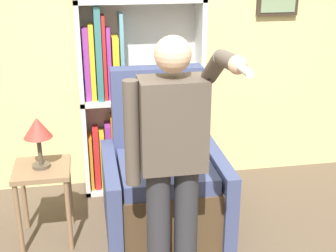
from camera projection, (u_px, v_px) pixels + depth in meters
name	position (u px, v px, depth m)	size (l,w,h in m)	color
wall_back	(152.00, 32.00, 4.07)	(8.00, 0.11, 2.80)	#DBCC84
bookcase	(127.00, 102.00, 4.08)	(1.07, 0.28, 1.71)	silver
armchair	(163.00, 181.00, 3.65)	(0.92, 0.88, 1.22)	#4C3823
person_standing	(173.00, 156.00, 2.76)	(0.54, 0.78, 1.65)	#2D2D33
side_table	(43.00, 182.00, 3.42)	(0.40, 0.40, 0.60)	#846647
table_lamp	(38.00, 131.00, 3.28)	(0.20, 0.20, 0.38)	#4C4233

